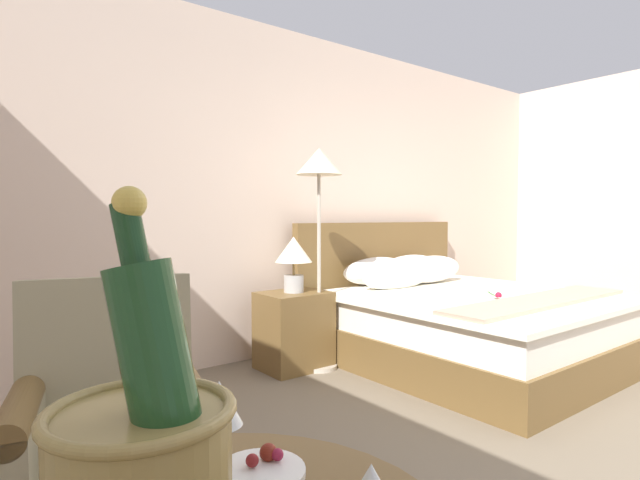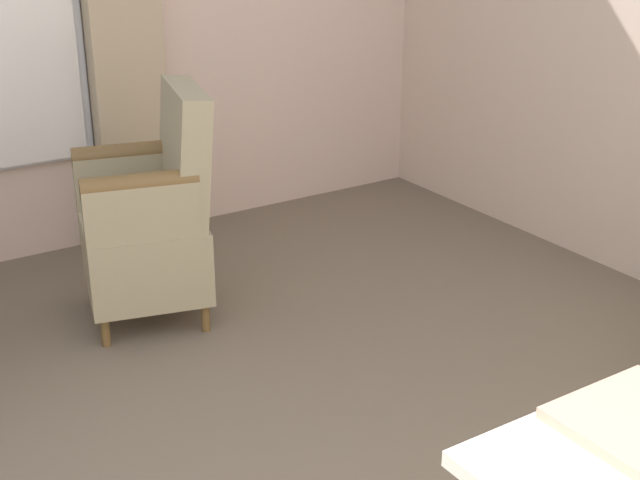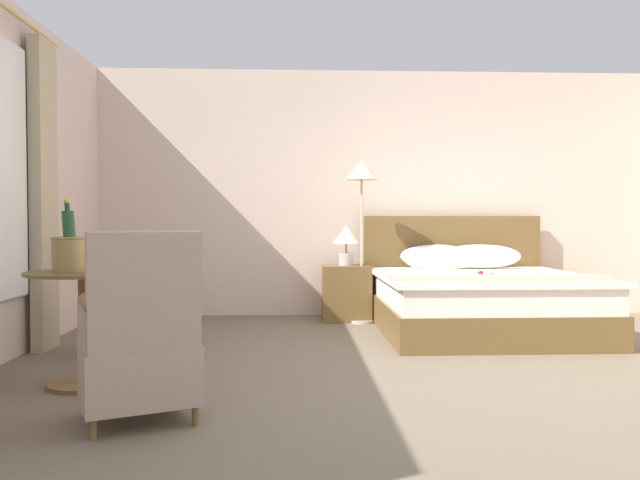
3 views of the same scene
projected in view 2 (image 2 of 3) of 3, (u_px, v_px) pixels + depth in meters
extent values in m
cylinder|color=brown|center=(95.00, 286.00, 3.97)|extent=(0.04, 0.04, 0.12)
cylinder|color=brown|center=(106.00, 332.00, 3.57)|extent=(0.04, 0.04, 0.12)
cylinder|color=brown|center=(185.00, 274.00, 4.09)|extent=(0.04, 0.04, 0.12)
cylinder|color=brown|center=(206.00, 317.00, 3.69)|extent=(0.04, 0.04, 0.12)
cube|color=tan|center=(144.00, 255.00, 3.75)|extent=(0.64, 0.60, 0.31)
cube|color=tan|center=(184.00, 153.00, 3.64)|extent=(0.53, 0.29, 0.55)
cube|color=tan|center=(128.00, 179.00, 3.83)|extent=(0.20, 0.46, 0.23)
cylinder|color=brown|center=(126.00, 154.00, 3.79)|extent=(0.20, 0.46, 0.09)
cube|color=tan|center=(142.00, 212.00, 3.45)|extent=(0.20, 0.46, 0.23)
cylinder|color=brown|center=(140.00, 185.00, 3.41)|extent=(0.20, 0.46, 0.09)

